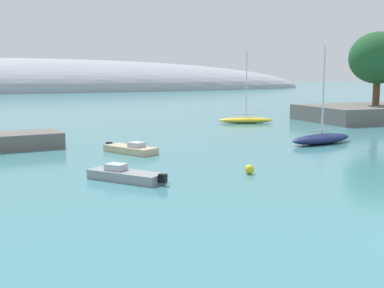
% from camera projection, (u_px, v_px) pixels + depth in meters
% --- Properties ---
extents(shore_outcrop, '(16.51, 12.35, 2.12)m').
position_uv_depth(shore_outcrop, '(365.00, 113.00, 67.60)').
color(shore_outcrop, '#66605B').
rests_on(shore_outcrop, ground).
extents(tree_clump_shore, '(7.87, 7.87, 10.05)m').
position_uv_depth(tree_clump_shore, '(378.00, 58.00, 66.83)').
color(tree_clump_shore, brown).
rests_on(tree_clump_shore, shore_outcrop).
extents(distant_ridge, '(252.16, 70.57, 24.46)m').
position_uv_depth(distant_ridge, '(12.00, 90.00, 187.37)').
color(distant_ridge, '#999EA8').
rests_on(distant_ridge, ground).
extents(sailboat_yellow_near_shore, '(7.41, 3.99, 9.49)m').
position_uv_depth(sailboat_yellow_near_shore, '(246.00, 119.00, 64.40)').
color(sailboat_yellow_near_shore, yellow).
rests_on(sailboat_yellow_near_shore, water).
extents(sailboat_navy_mid_mooring, '(7.59, 3.68, 8.99)m').
position_uv_depth(sailboat_navy_mid_mooring, '(322.00, 138.00, 45.59)').
color(sailboat_navy_mid_mooring, navy).
rests_on(sailboat_navy_mid_mooring, water).
extents(motorboat_grey_foreground, '(4.31, 4.82, 0.98)m').
position_uv_depth(motorboat_grey_foreground, '(125.00, 175.00, 29.95)').
color(motorboat_grey_foreground, gray).
rests_on(motorboat_grey_foreground, water).
extents(motorboat_sand_alongside_breakwater, '(3.90, 5.12, 0.95)m').
position_uv_depth(motorboat_sand_alongside_breakwater, '(131.00, 149.00, 40.32)').
color(motorboat_sand_alongside_breakwater, '#C6B284').
rests_on(motorboat_sand_alongside_breakwater, water).
extents(mooring_buoy_yellow, '(0.62, 0.62, 0.62)m').
position_uv_depth(mooring_buoy_yellow, '(249.00, 169.00, 31.88)').
color(mooring_buoy_yellow, yellow).
rests_on(mooring_buoy_yellow, water).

